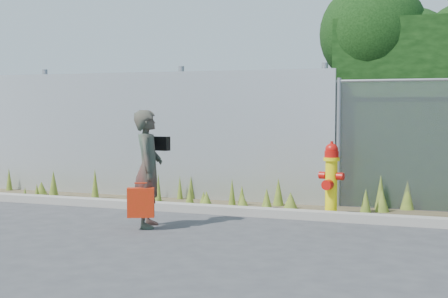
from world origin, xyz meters
TOP-DOWN VIEW (x-y plane):
  - ground at (0.00, 0.00)m, footprint 80.00×80.00m
  - curb at (0.00, 1.80)m, footprint 16.00×0.22m
  - weed_strip at (-0.20, 2.47)m, footprint 16.00×1.34m
  - corrugated_fence at (-3.25, 3.01)m, footprint 8.50×0.21m
  - fire_hydrant at (1.11, 2.06)m, footprint 0.37×0.33m
  - woman at (-1.05, 0.52)m, footprint 0.53×0.65m
  - red_tote_bag at (-1.04, 0.27)m, footprint 0.34×0.13m
  - black_shoulder_bag at (-0.98, 0.76)m, footprint 0.25×0.10m

SIDE VIEW (x-z plane):
  - ground at x=0.00m, z-range 0.00..0.00m
  - curb at x=0.00m, z-range 0.00..0.12m
  - weed_strip at x=-0.20m, z-range -0.13..0.42m
  - red_tote_bag at x=-1.04m, z-range 0.14..0.59m
  - fire_hydrant at x=1.11m, z-range -0.02..1.09m
  - woman at x=-1.05m, z-range 0.00..1.55m
  - black_shoulder_bag at x=-0.98m, z-range 1.01..1.19m
  - corrugated_fence at x=-3.25m, z-range -0.05..2.25m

